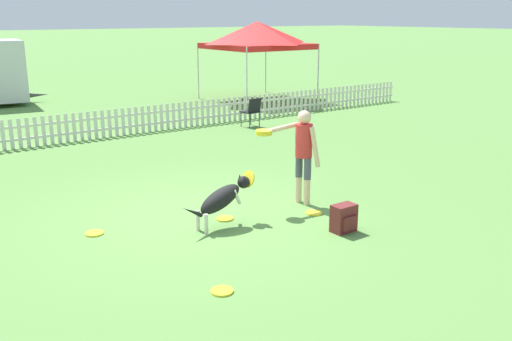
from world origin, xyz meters
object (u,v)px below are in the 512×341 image
Objects in this scene: folding_chair_center at (252,110)px; frisbee_midfield at (94,233)px; handler_person at (301,146)px; backpack_on_grass at (344,218)px; canopy_tent_main at (257,35)px; frisbee_near_handler at (314,213)px; leaping_dog at (223,198)px; frisbee_far_scatter at (225,218)px; frisbee_near_dog at (222,291)px.

frisbee_midfield is at bearing 32.64° from folding_chair_center.
handler_person is 1.60m from backpack_on_grass.
backpack_on_grass is at bearing -120.73° from canopy_tent_main.
folding_chair_center reaches higher than backpack_on_grass.
frisbee_near_handler is 1.00× the size of frisbee_midfield.
canopy_tent_main is at bearing 43.88° from frisbee_midfield.
leaping_dog is 0.53m from frisbee_far_scatter.
frisbee_near_handler is 7.36m from folding_chair_center.
frisbee_midfield is at bearing 73.80° from handler_person.
frisbee_far_scatter is at bearing 56.28° from frisbee_near_dog.
handler_person is 1.92× the size of folding_chair_center.
handler_person is 12.14m from canopy_tent_main.
leaping_dog is at bearing -26.23° from frisbee_midfield.
frisbee_near_dog and frisbee_far_scatter have the same top height.
leaping_dog is at bearing 45.16° from folding_chair_center.
frisbee_midfield and frisbee_far_scatter have the same top height.
frisbee_near_dog is at bearing -78.48° from frisbee_midfield.
frisbee_near_handler is 0.32× the size of folding_chair_center.
handler_person is 3.51m from frisbee_midfield.
frisbee_near_dog is at bearing -123.72° from frisbee_far_scatter.
frisbee_near_handler is (1.47, -0.38, -0.44)m from leaping_dog.
handler_person is at bearing -11.86° from frisbee_midfield.
frisbee_near_handler and frisbee_far_scatter have the same top height.
canopy_tent_main is at bearing 137.29° from leaping_dog.
handler_person is 5.96× the size of frisbee_near_handler.
leaping_dog is 1.58× the size of folding_chair_center.
handler_person reaches higher than frisbee_far_scatter.
backpack_on_grass is at bearing -101.26° from frisbee_near_handler.
frisbee_near_dog is 15.40m from canopy_tent_main.
handler_person is 5.96× the size of frisbee_far_scatter.
frisbee_near_handler is at bearing -122.03° from canopy_tent_main.
folding_chair_center is at bearing 38.63° from frisbee_midfield.
folding_chair_center is (6.61, 5.28, 0.48)m from frisbee_midfield.
backpack_on_grass reaches higher than frisbee_near_handler.
leaping_dog is at bearing 56.73° from frisbee_near_dog.
folding_chair_center is (4.74, 5.87, 0.48)m from frisbee_far_scatter.
frisbee_far_scatter is (-1.44, 0.10, -0.98)m from handler_person.
backpack_on_grass is at bearing 57.76° from folding_chair_center.
canopy_tent_main reaches higher than leaping_dog.
frisbee_near_dog is at bearing -167.61° from backpack_on_grass.
folding_chair_center is at bearing 52.33° from frisbee_near_dog.
backpack_on_grass is at bearing 162.72° from handler_person.
folding_chair_center is (6.08, 7.87, 0.48)m from frisbee_near_dog.
frisbee_near_handler is 1.43m from frisbee_far_scatter.
canopy_tent_main is at bearing 59.27° from backpack_on_grass.
handler_person is at bearing -4.09° from frisbee_far_scatter.
frisbee_near_dog is at bearing -127.67° from canopy_tent_main.
backpack_on_grass reaches higher than frisbee_near_dog.
folding_chair_center reaches higher than leaping_dog.
canopy_tent_main is (6.53, 10.15, 1.37)m from handler_person.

